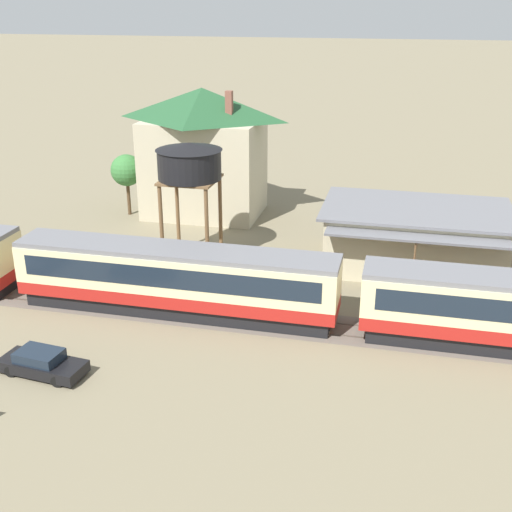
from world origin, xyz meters
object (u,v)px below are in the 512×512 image
(station_house_dark_green_roof, at_px, (204,151))
(yard_tree_0, at_px, (127,171))
(water_tower, at_px, (189,163))
(parked_car_black, at_px, (42,363))
(station_building, at_px, (414,237))
(passenger_train, at_px, (355,295))

(station_house_dark_green_roof, relative_size, yard_tree_0, 2.03)
(water_tower, height_order, yard_tree_0, water_tower)
(station_house_dark_green_roof, height_order, yard_tree_0, station_house_dark_green_roof)
(station_house_dark_green_roof, relative_size, parked_car_black, 2.36)
(station_building, distance_m, water_tower, 16.94)
(station_building, bearing_deg, passenger_train, -106.61)
(station_building, height_order, parked_car_black, station_building)
(parked_car_black, relative_size, yard_tree_0, 0.86)
(passenger_train, relative_size, station_building, 6.37)
(station_building, height_order, yard_tree_0, yard_tree_0)
(parked_car_black, bearing_deg, station_building, 52.23)
(passenger_train, bearing_deg, parked_car_black, -151.44)
(station_house_dark_green_roof, xyz_separation_m, parked_car_black, (-0.15, -27.74, -5.13))
(yard_tree_0, bearing_deg, station_building, -14.65)
(station_house_dark_green_roof, bearing_deg, passenger_train, -51.95)
(passenger_train, xyz_separation_m, station_house_dark_green_roof, (-15.18, 19.40, 3.38))
(station_building, relative_size, parked_car_black, 2.79)
(parked_car_black, bearing_deg, yard_tree_0, 110.15)
(station_building, xyz_separation_m, yard_tree_0, (-25.02, 6.54, 1.80))
(station_building, relative_size, yard_tree_0, 2.41)
(yard_tree_0, bearing_deg, water_tower, -45.21)
(station_building, bearing_deg, station_house_dark_green_roof, 155.39)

